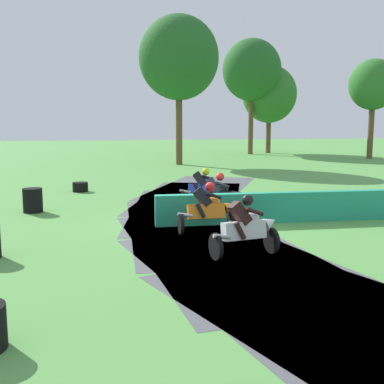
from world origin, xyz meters
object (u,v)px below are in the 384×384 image
at_px(motorcycle_chase_black, 218,196).
at_px(motorcycle_trailing_orange, 209,209).
at_px(tire_stack_mid_a, 33,200).
at_px(motorcycle_lead_blue, 204,188).
at_px(motorcycle_fourth_white, 247,227).
at_px(tire_stack_near, 80,187).

bearing_deg(motorcycle_chase_black, motorcycle_trailing_orange, -109.80).
bearing_deg(tire_stack_mid_a, motorcycle_lead_blue, 2.43).
height_order(motorcycle_chase_black, motorcycle_trailing_orange, motorcycle_chase_black).
relative_size(motorcycle_fourth_white, tire_stack_mid_a, 2.10).
relative_size(motorcycle_lead_blue, motorcycle_chase_black, 1.00).
distance_m(motorcycle_chase_black, tire_stack_mid_a, 6.13).
xyz_separation_m(motorcycle_fourth_white, tire_stack_near, (-4.24, 10.52, -0.46)).
distance_m(motorcycle_chase_black, motorcycle_trailing_orange, 2.23).
height_order(motorcycle_fourth_white, tire_stack_mid_a, motorcycle_fourth_white).
relative_size(motorcycle_trailing_orange, motorcycle_fourth_white, 1.00).
distance_m(motorcycle_lead_blue, motorcycle_fourth_white, 6.36).
bearing_deg(motorcycle_trailing_orange, tire_stack_near, 115.32).
xyz_separation_m(motorcycle_lead_blue, tire_stack_mid_a, (-5.83, -0.25, -0.23)).
height_order(motorcycle_lead_blue, motorcycle_fourth_white, motorcycle_fourth_white).
bearing_deg(motorcycle_trailing_orange, motorcycle_lead_blue, 80.25).
height_order(motorcycle_chase_black, motorcycle_fourth_white, motorcycle_fourth_white).
bearing_deg(motorcycle_chase_black, motorcycle_lead_blue, 91.94).
relative_size(motorcycle_chase_black, tire_stack_near, 2.62).
xyz_separation_m(motorcycle_trailing_orange, tire_stack_mid_a, (-5.14, 3.77, -0.25)).
xyz_separation_m(motorcycle_chase_black, motorcycle_fourth_white, (-0.38, -4.44, 0.00)).
height_order(motorcycle_lead_blue, motorcycle_chase_black, motorcycle_chase_black).
distance_m(motorcycle_lead_blue, tire_stack_mid_a, 5.84).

